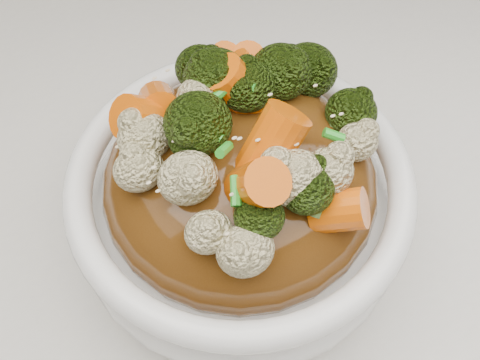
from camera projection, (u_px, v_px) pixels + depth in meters
tablecloth at (216, 303)px, 0.40m from camera, size 1.20×0.80×0.04m
bowl at (240, 207)px, 0.38m from camera, size 0.27×0.27×0.09m
sauce_base at (240, 183)px, 0.35m from camera, size 0.21×0.21×0.09m
carrots at (240, 118)px, 0.30m from camera, size 0.21×0.21×0.05m
broccoli at (240, 119)px, 0.30m from camera, size 0.21×0.21×0.04m
cauliflower at (240, 122)px, 0.30m from camera, size 0.21×0.21×0.04m
scallions at (240, 117)px, 0.30m from camera, size 0.16×0.16×0.02m
sesame_seeds at (240, 117)px, 0.30m from camera, size 0.19×0.19×0.01m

